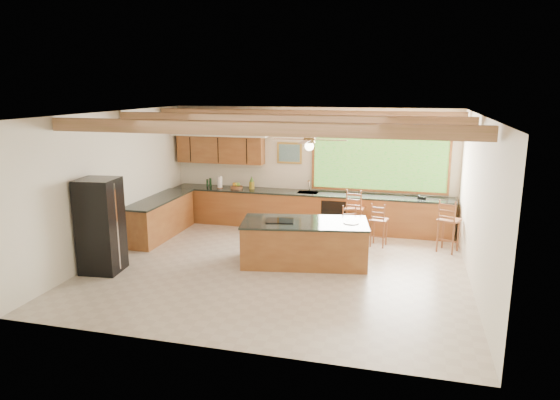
# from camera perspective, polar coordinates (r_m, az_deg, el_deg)

# --- Properties ---
(ground) EXTENTS (7.20, 7.20, 0.00)m
(ground) POSITION_cam_1_polar(r_m,az_deg,el_deg) (9.96, -0.23, -7.69)
(ground) COLOR #BAAF9A
(ground) RESTS_ON ground
(room_shell) EXTENTS (7.27, 6.54, 3.02)m
(room_shell) POSITION_cam_1_polar(r_m,az_deg,el_deg) (10.09, -0.22, 5.55)
(room_shell) COLOR beige
(room_shell) RESTS_ON ground
(counter_run) EXTENTS (7.12, 3.10, 1.25)m
(counter_run) POSITION_cam_1_polar(r_m,az_deg,el_deg) (12.36, -0.92, -1.35)
(counter_run) COLOR brown
(counter_run) RESTS_ON ground
(island) EXTENTS (2.65, 1.58, 0.89)m
(island) POSITION_cam_1_polar(r_m,az_deg,el_deg) (10.07, 2.82, -4.85)
(island) COLOR brown
(island) RESTS_ON ground
(refrigerator) EXTENTS (0.78, 0.76, 1.82)m
(refrigerator) POSITION_cam_1_polar(r_m,az_deg,el_deg) (10.09, -19.82, -2.78)
(refrigerator) COLOR black
(refrigerator) RESTS_ON ground
(bar_stool_a) EXTENTS (0.48, 0.48, 1.00)m
(bar_stool_a) POSITION_cam_1_polar(r_m,az_deg,el_deg) (11.03, 7.60, -2.53)
(bar_stool_a) COLOR brown
(bar_stool_a) RESTS_ON ground
(bar_stool_b) EXTENTS (0.46, 0.46, 1.17)m
(bar_stool_b) POSITION_cam_1_polar(r_m,az_deg,el_deg) (11.80, 8.56, -1.03)
(bar_stool_b) COLOR brown
(bar_stool_b) RESTS_ON ground
(bar_stool_c) EXTENTS (0.42, 0.42, 1.00)m
(bar_stool_c) POSITION_cam_1_polar(r_m,az_deg,el_deg) (11.25, 11.24, -2.36)
(bar_stool_c) COLOR brown
(bar_stool_c) RESTS_ON ground
(bar_stool_d) EXTENTS (0.55, 0.55, 1.17)m
(bar_stool_d) POSITION_cam_1_polar(r_m,az_deg,el_deg) (11.22, 18.78, -2.31)
(bar_stool_d) COLOR brown
(bar_stool_d) RESTS_ON ground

